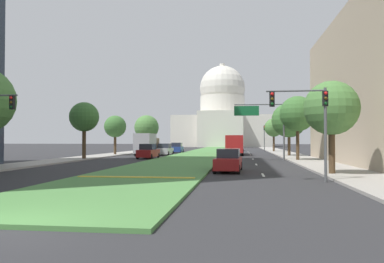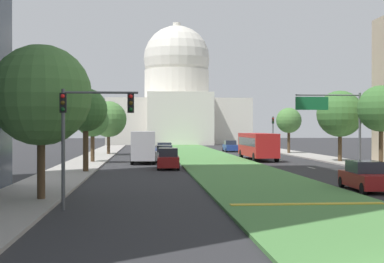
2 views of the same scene
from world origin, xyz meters
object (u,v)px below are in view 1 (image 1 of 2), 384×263
sedan_distant (165,150)px  street_tree_right_mid (297,114)px  traffic_light_far_right (264,135)px  street_tree_right_distant (274,128)px  sedan_midblock (148,152)px  sedan_very_far (238,147)px  street_tree_left_distant (147,127)px  box_truck_delivery (147,144)px  street_tree_left_mid (84,117)px  sedan_lead_stopped (228,161)px  city_bus (235,143)px  overhead_guide_sign (265,119)px  street_tree_right_far (289,120)px  street_tree_left_far (115,127)px  capitol_building (222,117)px  traffic_light_near_right (310,113)px  street_tree_right_near (331,108)px  sedan_far_horizon (177,148)px

sedan_distant → street_tree_right_mid: bearing=-38.4°
traffic_light_far_right → street_tree_right_mid: bearing=-87.4°
street_tree_right_distant → sedan_midblock: 32.39m
street_tree_right_distant → sedan_very_far: bearing=129.4°
street_tree_left_distant → box_truck_delivery: 19.10m
street_tree_left_mid → sedan_lead_stopped: bearing=-39.4°
city_bus → box_truck_delivery: bearing=-157.5°
overhead_guide_sign → street_tree_right_far: 10.81m
street_tree_right_far → street_tree_right_mid: bearing=-92.5°
overhead_guide_sign → street_tree_left_far: (-21.25, 11.19, -0.40)m
street_tree_left_mid → street_tree_right_mid: size_ratio=0.94×
city_bus → street_tree_right_far: bearing=-34.9°
capitol_building → traffic_light_near_right: capitol_building is taller
traffic_light_near_right → street_tree_left_far: size_ratio=0.88×
capitol_building → traffic_light_far_right: (10.67, -52.18, -6.68)m
overhead_guide_sign → street_tree_right_distant: (3.50, 29.25, -0.10)m
street_tree_left_far → sedan_lead_stopped: street_tree_left_far is taller
overhead_guide_sign → sedan_distant: overhead_guide_sign is taller
street_tree_left_mid → street_tree_right_mid: bearing=1.0°
street_tree_left_mid → sedan_midblock: (6.61, 3.90, -4.06)m
traffic_light_near_right → city_bus: 37.49m
capitol_building → box_truck_delivery: size_ratio=4.89×
street_tree_right_distant → sedan_distant: size_ratio=1.46×
traffic_light_far_right → street_tree_right_near: 49.80m
overhead_guide_sign → sedan_very_far: (-3.30, 37.52, -3.85)m
traffic_light_near_right → sedan_lead_stopped: size_ratio=1.09×
street_tree_left_far → box_truck_delivery: bearing=-12.2°
street_tree_right_mid → street_tree_right_distant: (0.07, 30.48, -0.56)m
traffic_light_far_right → sedan_very_far: (-5.22, 5.60, -2.52)m
street_tree_right_far → traffic_light_far_right: bearing=95.2°
street_tree_right_near → street_tree_left_distant: street_tree_left_distant is taller
street_tree_right_mid → street_tree_right_far: size_ratio=0.96×
sedan_far_horizon → sedan_very_far: bearing=56.3°
sedan_far_horizon → box_truck_delivery: size_ratio=0.73×
street_tree_left_mid → street_tree_right_near: bearing=-34.3°
street_tree_left_mid → street_tree_left_far: (-0.66, 12.86, -0.65)m
sedan_very_far → street_tree_right_distant: bearing=-50.6°
street_tree_right_near → traffic_light_far_right: bearing=91.4°
capitol_building → box_truck_delivery: (-7.42, -74.02, -8.32)m
overhead_guide_sign → street_tree_left_far: bearing=152.2°
street_tree_left_distant → city_bus: bearing=-37.2°
capitol_building → street_tree_right_distant: capitol_building is taller
street_tree_right_near → street_tree_left_far: (-24.41, 29.03, -0.11)m
street_tree_right_distant → street_tree_right_mid: bearing=-90.1°
street_tree_right_far → street_tree_right_distant: (-0.42, 19.17, -0.43)m
city_bus → traffic_light_near_right: bearing=-82.8°
street_tree_left_far → sedan_lead_stopped: 32.28m
overhead_guide_sign → sedan_distant: (-13.97, 12.53, -3.84)m
street_tree_left_mid → street_tree_right_mid: 24.02m
street_tree_left_mid → sedan_very_far: size_ratio=1.52×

